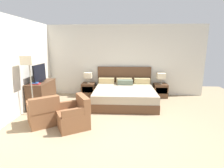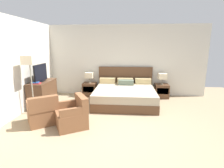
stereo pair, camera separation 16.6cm
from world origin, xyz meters
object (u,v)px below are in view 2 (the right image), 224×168
object	(u,v)px
nightstand_left	(90,89)
armchair_companion	(73,115)
table_lamp_right	(162,76)
book_blue_cover	(35,82)
nightstand_right	(161,91)
table_lamp_left	(89,75)
tv	(41,73)
dresser	(43,93)
armchair_by_window	(43,113)
bed	(125,94)
floor_lamp	(30,65)
book_red_cover	(36,83)

from	to	relation	value
nightstand_left	armchair_companion	xyz separation A→B (m)	(0.15, -2.66, 0.03)
table_lamp_right	book_blue_cover	world-z (taller)	table_lamp_right
nightstand_right	armchair_companion	size ratio (longest dim) A/B	0.55
table_lamp_right	book_blue_cover	xyz separation A→B (m)	(-4.08, -1.59, 0.03)
table_lamp_left	tv	size ratio (longest dim) A/B	0.52
dresser	armchair_by_window	bearing A→B (deg)	-64.32
bed	book_blue_cover	xyz separation A→B (m)	(-2.70, -0.88, 0.55)
nightstand_left	nightstand_right	world-z (taller)	same
nightstand_left	floor_lamp	bearing A→B (deg)	-122.59
table_lamp_right	armchair_companion	world-z (taller)	table_lamp_right
table_lamp_right	tv	world-z (taller)	tv
nightstand_right	book_blue_cover	xyz separation A→B (m)	(-4.08, -1.59, 0.59)
dresser	tv	distance (m)	0.66
dresser	book_blue_cover	distance (m)	0.58
dresser	floor_lamp	size ratio (longest dim) A/B	0.68
tv	nightstand_right	bearing A→B (deg)	16.98
armchair_companion	book_red_cover	bearing A→B (deg)	143.44
nightstand_right	tv	bearing A→B (deg)	-163.02
table_lamp_left	armchair_companion	size ratio (longest dim) A/B	0.44
book_blue_cover	bed	bearing A→B (deg)	17.95
dresser	tv	bearing A→B (deg)	-86.28
nightstand_right	table_lamp_right	world-z (taller)	table_lamp_right
nightstand_right	tv	world-z (taller)	tv
table_lamp_right	book_red_cover	distance (m)	4.36
nightstand_right	armchair_companion	world-z (taller)	armchair_companion
bed	floor_lamp	size ratio (longest dim) A/B	1.23
armchair_by_window	tv	bearing A→B (deg)	116.26
book_red_cover	armchair_by_window	world-z (taller)	book_red_cover
dresser	bed	bearing A→B (deg)	10.38
nightstand_left	dresser	size ratio (longest dim) A/B	0.45
tv	floor_lamp	xyz separation A→B (m)	(0.07, -0.69, 0.34)
bed	table_lamp_right	world-z (taller)	bed
dresser	armchair_by_window	distance (m)	1.49
armchair_companion	table_lamp_left	bearing A→B (deg)	93.31
nightstand_right	dresser	world-z (taller)	dresser
nightstand_right	dresser	xyz separation A→B (m)	(-4.07, -1.20, 0.16)
book_blue_cover	armchair_companion	bearing A→B (deg)	-36.12
nightstand_right	floor_lamp	bearing A→B (deg)	-154.23
bed	book_blue_cover	bearing A→B (deg)	-162.05
table_lamp_left	floor_lamp	world-z (taller)	floor_lamp
table_lamp_left	armchair_by_window	bearing A→B (deg)	-104.52
armchair_by_window	armchair_companion	bearing A→B (deg)	-8.23
armchair_companion	tv	bearing A→B (deg)	135.72
table_lamp_right	book_red_cover	size ratio (longest dim) A/B	1.59
dresser	book_red_cover	world-z (taller)	book_red_cover
nightstand_right	tv	distance (m)	4.33
table_lamp_right	armchair_by_window	distance (m)	4.30
bed	book_blue_cover	distance (m)	2.89
nightstand_left	nightstand_right	distance (m)	2.76
nightstand_left	dresser	bearing A→B (deg)	-137.32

